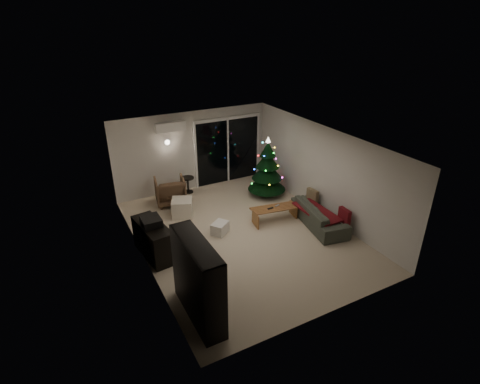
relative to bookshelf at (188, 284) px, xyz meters
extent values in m
plane|color=beige|center=(2.25, 2.13, -0.80)|extent=(6.50, 6.50, 0.00)
plane|color=white|center=(2.25, 2.13, 1.70)|extent=(6.50, 6.50, 0.00)
cube|color=silver|center=(2.25, 5.38, 0.45)|extent=(5.00, 0.02, 2.50)
cube|color=silver|center=(2.25, -1.12, 0.45)|extent=(5.00, 0.02, 2.50)
cube|color=silver|center=(-0.25, 2.13, 0.45)|extent=(0.02, 6.50, 2.50)
cube|color=silver|center=(4.75, 2.13, 0.45)|extent=(0.02, 6.50, 2.50)
cube|color=black|center=(3.45, 5.36, 0.25)|extent=(2.20, 0.02, 2.10)
cube|color=white|center=(1.55, 5.26, 1.35)|extent=(0.90, 0.22, 0.28)
cube|color=#3F3833|center=(3.45, 5.88, -0.85)|extent=(2.60, 1.00, 0.10)
cube|color=white|center=(3.45, 6.28, -0.30)|extent=(2.20, 0.06, 1.00)
cube|color=black|center=(0.00, 2.29, -0.39)|extent=(0.66, 1.37, 0.82)
cube|color=black|center=(0.00, 2.29, 0.11)|extent=(0.42, 0.49, 0.18)
imported|color=brown|center=(1.20, 4.68, -0.41)|extent=(1.00, 1.01, 0.79)
cube|color=beige|center=(1.24, 3.78, -0.55)|extent=(0.73, 0.73, 0.49)
cube|color=white|center=(0.42, 2.30, -0.66)|extent=(0.44, 0.37, 0.28)
cube|color=white|center=(1.76, 2.43, -0.65)|extent=(0.54, 0.52, 0.30)
cylinder|color=black|center=(1.92, 5.13, -0.55)|extent=(0.47, 0.47, 0.51)
cylinder|color=black|center=(1.45, 5.43, 0.04)|extent=(0.27, 0.27, 1.68)
imported|color=#50574B|center=(4.30, 1.59, -0.51)|extent=(1.12, 2.08, 0.57)
cube|color=#52100F|center=(4.20, 1.59, -0.38)|extent=(0.61, 1.42, 0.05)
cube|color=#77694A|center=(4.55, 2.24, -0.28)|extent=(0.15, 0.39, 0.38)
cube|color=#52100F|center=(4.55, 0.94, -0.28)|extent=(0.14, 0.39, 0.38)
cube|color=black|center=(3.22, 2.33, -0.38)|extent=(0.16, 0.05, 0.02)
cube|color=slate|center=(3.47, 2.38, -0.38)|extent=(0.16, 0.09, 0.02)
cone|color=black|center=(4.01, 3.80, 0.14)|extent=(1.46, 1.46, 1.88)
camera|label=1|loc=(-1.66, -5.11, 4.35)|focal=28.00mm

